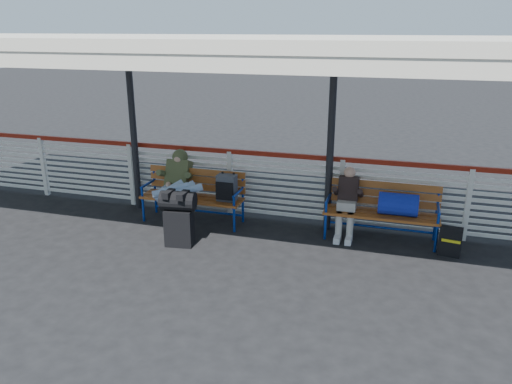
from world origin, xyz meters
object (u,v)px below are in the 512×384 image
(suitcase_side, at_px, (450,241))
(bench_right, at_px, (390,205))
(bench_left, at_px, (204,190))
(companion_person, at_px, (347,202))
(luggage_stack, at_px, (179,216))
(traveler_man, at_px, (177,187))

(suitcase_side, bearing_deg, bench_right, 171.02)
(bench_left, bearing_deg, companion_person, 2.40)
(luggage_stack, distance_m, companion_person, 2.71)
(bench_right, distance_m, traveler_man, 3.52)
(bench_right, height_order, suitcase_side, bench_right)
(luggage_stack, bearing_deg, companion_person, 17.11)
(bench_right, bearing_deg, suitcase_side, -18.23)
(luggage_stack, relative_size, traveler_man, 0.55)
(traveler_man, distance_m, companion_person, 2.84)
(luggage_stack, height_order, bench_left, bench_left)
(luggage_stack, bearing_deg, bench_right, 12.27)
(luggage_stack, distance_m, bench_right, 3.35)
(traveler_man, height_order, companion_person, traveler_man)
(bench_left, relative_size, traveler_man, 1.10)
(bench_right, bearing_deg, bench_left, -178.04)
(luggage_stack, distance_m, suitcase_side, 4.15)
(luggage_stack, height_order, traveler_man, traveler_man)
(companion_person, bearing_deg, suitcase_side, -10.54)
(traveler_man, xyz_separation_m, companion_person, (2.81, 0.45, -0.13))
(bench_right, xyz_separation_m, suitcase_side, (0.92, -0.30, -0.38))
(luggage_stack, relative_size, bench_right, 0.50)
(bench_left, bearing_deg, suitcase_side, -2.74)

